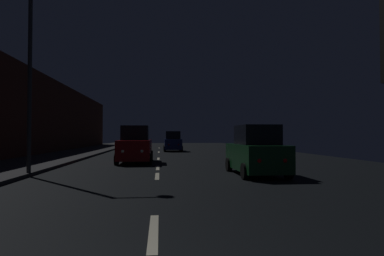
{
  "coord_description": "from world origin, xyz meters",
  "views": [
    {
      "loc": [
        0.1,
        -2.55,
        1.63
      ],
      "look_at": [
        1.86,
        15.2,
        2.04
      ],
      "focal_mm": 30.33,
      "sensor_mm": 36.0,
      "label": 1
    }
  ],
  "objects": [
    {
      "name": "car_approaching_headlights",
      "position": [
        -1.36,
        17.09,
        1.01
      ],
      "size": [
        2.02,
        4.38,
        2.21
      ],
      "rotation": [
        0.0,
        0.0,
        -1.57
      ],
      "color": "maroon",
      "rests_on": "ground"
    },
    {
      "name": "ground",
      "position": [
        0.0,
        24.5,
        -0.01
      ],
      "size": [
        26.75,
        84.0,
        0.02
      ],
      "primitive_type": "cube",
      "color": "black"
    },
    {
      "name": "car_distant_taillights",
      "position": [
        1.42,
        30.78,
        0.94
      ],
      "size": [
        1.88,
        4.08,
        2.05
      ],
      "rotation": [
        0.0,
        0.0,
        1.57
      ],
      "color": "#141E51",
      "rests_on": "ground"
    },
    {
      "name": "streetlamp_overhead",
      "position": [
        -4.66,
        10.89,
        5.38
      ],
      "size": [
        1.7,
        0.44,
        8.28
      ],
      "color": "#2D2D30",
      "rests_on": "ground"
    },
    {
      "name": "sidewalk_left",
      "position": [
        -7.17,
        24.5,
        0.07
      ],
      "size": [
        4.4,
        84.0,
        0.15
      ],
      "primitive_type": "cube",
      "color": "#28282B",
      "rests_on": "ground"
    },
    {
      "name": "lane_centerline",
      "position": [
        0.0,
        19.3,
        0.01
      ],
      "size": [
        0.16,
        38.45,
        0.01
      ],
      "color": "beige",
      "rests_on": "ground"
    },
    {
      "name": "car_parked_right_near",
      "position": [
        4.07,
        10.56,
        0.94
      ],
      "size": [
        1.89,
        4.08,
        2.06
      ],
      "rotation": [
        0.0,
        0.0,
        1.57
      ],
      "color": "#0F3819",
      "rests_on": "ground"
    },
    {
      "name": "building_facade_left",
      "position": [
        -9.77,
        21.0,
        3.35
      ],
      "size": [
        0.8,
        63.0,
        6.7
      ],
      "primitive_type": "cube",
      "color": "#472319",
      "rests_on": "ground"
    }
  ]
}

